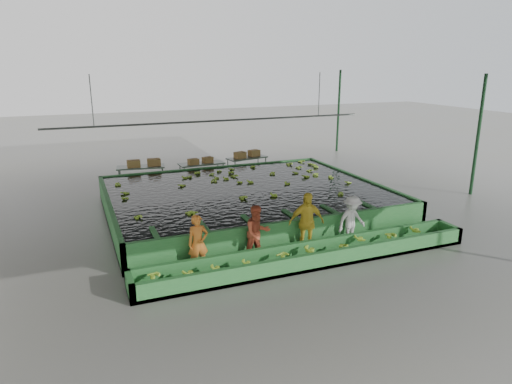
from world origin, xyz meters
name	(u,v)px	position (x,y,z in m)	size (l,w,h in m)	color
ground	(261,223)	(0.00, 0.00, 0.00)	(80.00, 80.00, 0.00)	slate
shed_roof	(262,76)	(0.00, 0.00, 5.00)	(20.00, 22.00, 0.04)	slate
shed_posts	(262,153)	(0.00, 0.00, 2.50)	(20.00, 22.00, 5.00)	#173C1F
flotation_tank	(246,199)	(0.00, 1.50, 0.45)	(10.00, 8.00, 0.90)	#2D7333
tank_water	(246,189)	(0.00, 1.50, 0.85)	(9.70, 7.70, 0.00)	black
sorting_trough	(311,255)	(0.00, -3.60, 0.25)	(10.00, 1.00, 0.50)	#2D7333
cableway_rail	(217,121)	(0.00, 5.00, 3.00)	(0.08, 0.08, 14.00)	#59605B
rail_hanger_left	(92,101)	(-5.00, 5.00, 4.00)	(0.04, 0.04, 2.00)	#59605B
rail_hanger_right	(319,94)	(5.00, 5.00, 4.00)	(0.04, 0.04, 2.00)	#59605B
worker_a	(198,243)	(-3.02, -2.80, 0.78)	(0.57, 0.37, 1.55)	orange
worker_b	(257,233)	(-1.31, -2.80, 0.81)	(0.79, 0.61, 1.62)	#B0462A
worker_c	(306,223)	(0.25, -2.80, 0.91)	(1.07, 0.45, 1.83)	gold
worker_d	(352,220)	(1.81, -2.80, 0.78)	(1.00, 0.58, 1.55)	silver
packing_table_left	(141,176)	(-3.12, 6.53, 0.47)	(2.08, 0.83, 0.95)	#59605B
packing_table_mid	(202,173)	(-0.40, 6.21, 0.47)	(2.07, 0.83, 0.94)	#59605B
packing_table_right	(247,166)	(2.09, 6.83, 0.45)	(1.99, 0.80, 0.90)	#59605B
box_stack_left	(144,166)	(-2.99, 6.45, 0.95)	(1.45, 0.40, 0.31)	olive
box_stack_mid	(201,163)	(-0.47, 6.12, 0.94)	(1.19, 0.33, 0.26)	olive
box_stack_right	(247,157)	(2.12, 6.87, 0.91)	(1.39, 0.39, 0.30)	olive
floating_bananas	(239,184)	(0.00, 2.30, 0.85)	(8.70, 5.93, 0.12)	#93C730
trough_bananas	(312,250)	(0.00, -3.60, 0.40)	(8.61, 0.57, 0.11)	#93C730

